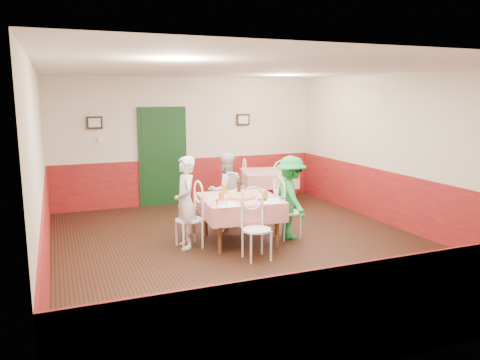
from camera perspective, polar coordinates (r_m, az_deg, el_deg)
name	(u,v)px	position (r m, az deg, el deg)	size (l,w,h in m)	color
floor	(249,247)	(7.59, 1.07, -8.18)	(7.00, 7.00, 0.00)	black
ceiling	(249,69)	(7.21, 1.15, 13.43)	(7.00, 7.00, 0.00)	white
back_wall	(188,141)	(10.56, -6.30, 4.77)	(6.00, 0.10, 2.80)	beige
front_wall	(405,213)	(4.32, 19.47, -3.76)	(6.00, 0.10, 2.80)	beige
left_wall	(40,173)	(6.71, -23.21, 0.84)	(0.10, 7.00, 2.80)	beige
right_wall	(403,152)	(8.87, 19.31, 3.21)	(0.10, 7.00, 2.80)	beige
wainscot_back	(189,180)	(10.67, -6.19, -0.05)	(6.00, 0.03, 1.00)	maroon
wainscot_front	(398,308)	(4.62, 18.66, -14.61)	(6.00, 0.03, 1.00)	maroon
wainscot_left	(46,238)	(6.91, -22.56, -6.53)	(0.03, 7.00, 1.00)	maroon
wainscot_right	(400,201)	(9.01, 18.90, -2.49)	(0.03, 7.00, 1.00)	maroon
door	(163,158)	(10.41, -9.38, 2.68)	(0.96, 0.06, 2.10)	black
picture_left	(95,123)	(10.13, -17.31, 6.69)	(0.32, 0.03, 0.26)	black
picture_right	(243,120)	(10.90, 0.37, 7.37)	(0.32, 0.03, 0.26)	black
thermostat	(100,139)	(10.17, -16.65, 4.75)	(0.10, 0.03, 0.10)	white
main_table	(240,220)	(7.73, 0.00, -4.93)	(1.22, 1.22, 0.77)	red
second_table	(268,188)	(10.40, 3.44, -0.99)	(1.12, 1.12, 0.77)	red
chair_left	(189,220)	(7.52, -6.23, -4.84)	(0.42, 0.42, 0.90)	white
chair_right	(288,212)	(7.99, 5.85, -3.92)	(0.42, 0.42, 0.90)	white
chair_far	(226,204)	(8.51, -1.66, -3.00)	(0.42, 0.42, 0.90)	white
chair_near	(257,230)	(6.93, 2.05, -6.09)	(0.42, 0.42, 0.90)	white
chair_second_a	(237,187)	(10.09, -0.41, -0.88)	(0.42, 0.42, 0.90)	white
chair_second_b	(283,191)	(9.72, 5.32, -1.35)	(0.42, 0.42, 0.90)	white
pizza	(242,197)	(7.61, 0.19, -2.08)	(0.44, 0.44, 0.03)	#B74723
plate_left	(215,199)	(7.52, -3.03, -2.31)	(0.25, 0.25, 0.01)	white
plate_right	(264,196)	(7.74, 2.93, -1.93)	(0.25, 0.25, 0.01)	white
plate_far	(234,192)	(8.04, -0.78, -1.46)	(0.25, 0.25, 0.01)	white
glass_a	(221,197)	(7.29, -2.29, -2.13)	(0.08, 0.08, 0.15)	#BF7219
glass_b	(266,195)	(7.51, 3.14, -1.84)	(0.08, 0.08, 0.14)	#BF7219
glass_c	(225,189)	(7.95, -1.87, -1.12)	(0.08, 0.08, 0.15)	#BF7219
beer_bottle	(239,186)	(7.99, -0.13, -0.72)	(0.06, 0.06, 0.24)	#381C0A
shaker_a	(221,202)	(7.12, -2.34, -2.71)	(0.04, 0.04, 0.09)	silver
shaker_b	(227,202)	(7.10, -1.66, -2.73)	(0.04, 0.04, 0.09)	silver
shaker_c	(217,202)	(7.15, -2.81, -2.65)	(0.04, 0.04, 0.09)	#B23319
menu_left	(226,204)	(7.15, -1.67, -3.00)	(0.30, 0.40, 0.00)	white
menu_right	(270,201)	(7.40, 3.65, -2.56)	(0.30, 0.40, 0.00)	white
wallet	(262,200)	(7.42, 2.73, -2.44)	(0.11, 0.09, 0.02)	black
diner_left	(186,203)	(7.44, -6.65, -2.75)	(0.54, 0.35, 1.47)	gray
diner_far	(226,191)	(8.50, -1.76, -1.32)	(0.68, 0.53, 1.39)	gray
diner_right	(291,197)	(7.95, 6.22, -2.11)	(0.91, 0.52, 1.41)	gray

